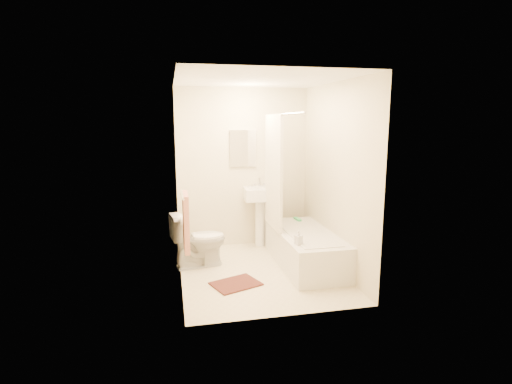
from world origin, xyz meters
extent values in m
plane|color=beige|center=(0.00, 0.00, 0.00)|extent=(2.40, 2.40, 0.00)
plane|color=white|center=(0.00, 0.00, 2.40)|extent=(2.40, 2.40, 0.00)
cube|color=beige|center=(0.00, 1.20, 1.20)|extent=(2.00, 0.02, 2.40)
cube|color=beige|center=(-1.00, 0.00, 1.20)|extent=(0.02, 2.40, 2.40)
cube|color=beige|center=(1.00, 0.00, 1.20)|extent=(0.02, 2.40, 2.40)
cube|color=white|center=(0.00, 1.18, 1.50)|extent=(0.40, 0.03, 0.55)
cylinder|color=silver|center=(0.30, 0.10, 2.00)|extent=(0.03, 1.70, 0.03)
cube|color=silver|center=(0.30, 0.50, 1.22)|extent=(0.04, 0.80, 1.55)
cylinder|color=silver|center=(-0.96, -0.25, 1.10)|extent=(0.02, 0.60, 0.02)
cube|color=#CC7266|center=(-0.93, -0.25, 0.78)|extent=(0.06, 0.45, 0.66)
cylinder|color=white|center=(-0.93, 0.12, 0.70)|extent=(0.11, 0.12, 0.12)
imported|color=silver|center=(-0.75, 0.39, 0.35)|extent=(0.78, 0.52, 0.71)
cube|color=#47251B|center=(-0.37, -0.34, 0.01)|extent=(0.64, 0.57, 0.02)
imported|color=silver|center=(0.39, -0.36, 0.54)|extent=(0.10, 0.10, 0.17)
cube|color=#37BF64|center=(0.73, 0.73, 0.47)|extent=(0.07, 0.19, 0.04)
camera|label=1|loc=(-1.08, -4.75, 1.94)|focal=28.00mm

